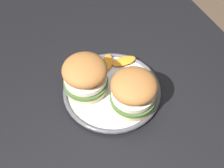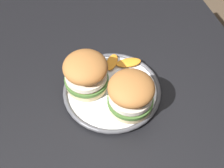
{
  "view_description": "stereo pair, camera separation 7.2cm",
  "coord_description": "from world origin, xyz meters",
  "px_view_note": "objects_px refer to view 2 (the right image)",
  "views": [
    {
      "loc": [
        -0.41,
        0.18,
        1.44
      ],
      "look_at": [
        0.04,
        -0.05,
        0.77
      ],
      "focal_mm": 51.52,
      "sensor_mm": 36.0,
      "label": 1
    },
    {
      "loc": [
        -0.44,
        0.11,
        1.44
      ],
      "look_at": [
        0.04,
        -0.05,
        0.77
      ],
      "focal_mm": 51.52,
      "sensor_mm": 36.0,
      "label": 2
    }
  ],
  "objects_px": {
    "dining_table": "(100,125)",
    "dinner_plate": "(112,91)",
    "sandwich_half_right": "(86,73)",
    "sandwich_half_left": "(131,94)"
  },
  "relations": [
    {
      "from": "sandwich_half_left",
      "to": "sandwich_half_right",
      "type": "relative_size",
      "value": 1.0
    },
    {
      "from": "dinner_plate",
      "to": "sandwich_half_left",
      "type": "distance_m",
      "value": 0.09
    },
    {
      "from": "dining_table",
      "to": "sandwich_half_left",
      "type": "bearing_deg",
      "value": -109.83
    },
    {
      "from": "dinner_plate",
      "to": "sandwich_half_right",
      "type": "distance_m",
      "value": 0.09
    },
    {
      "from": "dining_table",
      "to": "sandwich_half_right",
      "type": "height_order",
      "value": "sandwich_half_right"
    },
    {
      "from": "dinner_plate",
      "to": "sandwich_half_right",
      "type": "relative_size",
      "value": 1.62
    },
    {
      "from": "dining_table",
      "to": "sandwich_half_right",
      "type": "distance_m",
      "value": 0.17
    },
    {
      "from": "dining_table",
      "to": "sandwich_half_left",
      "type": "distance_m",
      "value": 0.18
    },
    {
      "from": "sandwich_half_left",
      "to": "dining_table",
      "type": "bearing_deg",
      "value": 70.17
    },
    {
      "from": "dining_table",
      "to": "dinner_plate",
      "type": "bearing_deg",
      "value": -52.45
    }
  ]
}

